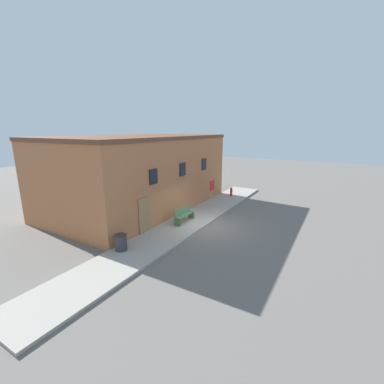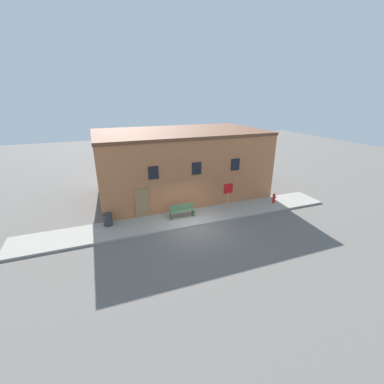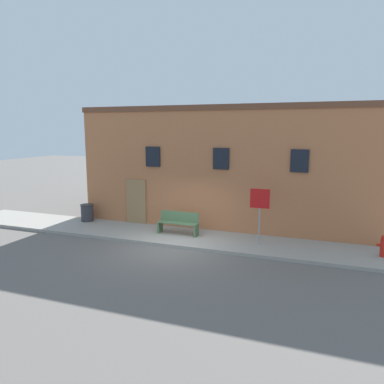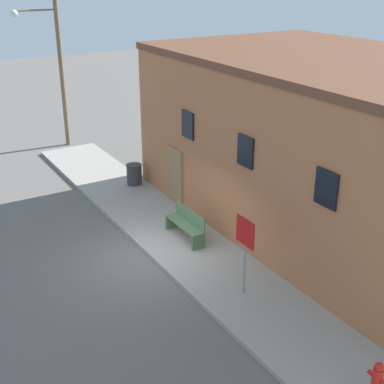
# 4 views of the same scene
# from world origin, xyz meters

# --- Properties ---
(ground_plane) EXTENTS (80.00, 80.00, 0.00)m
(ground_plane) POSITION_xyz_m (0.00, 0.00, 0.00)
(ground_plane) COLOR #66605B
(sidewalk) EXTENTS (22.37, 2.57, 0.13)m
(sidewalk) POSITION_xyz_m (0.00, 1.28, 0.07)
(sidewalk) COLOR #9E998E
(sidewalk) RESTS_ON ground
(brick_building) EXTENTS (13.79, 7.89, 5.53)m
(brick_building) POSITION_xyz_m (1.20, 6.45, 2.76)
(brick_building) COLOR #B26B42
(brick_building) RESTS_ON ground
(fire_hydrant) EXTENTS (0.44, 0.21, 0.78)m
(fire_hydrant) POSITION_xyz_m (7.42, 1.34, 0.52)
(fire_hydrant) COLOR red
(fire_hydrant) RESTS_ON sidewalk
(stop_sign) EXTENTS (0.74, 0.06, 2.17)m
(stop_sign) POSITION_xyz_m (3.13, 1.19, 1.66)
(stop_sign) COLOR gray
(stop_sign) RESTS_ON sidewalk
(bench) EXTENTS (1.73, 0.44, 0.94)m
(bench) POSITION_xyz_m (-0.33, 1.49, 0.61)
(bench) COLOR #4C6B47
(bench) RESTS_ON sidewalk
(trash_bin) EXTENTS (0.62, 0.62, 0.81)m
(trash_bin) POSITION_xyz_m (-5.32, 2.04, 0.54)
(trash_bin) COLOR #333338
(trash_bin) RESTS_ON sidewalk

